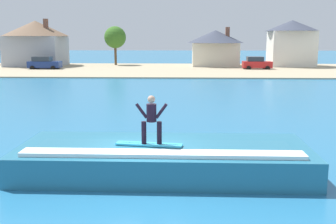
% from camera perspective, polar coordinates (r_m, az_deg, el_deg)
% --- Properties ---
extents(ground_plane, '(260.00, 260.00, 0.00)m').
position_cam_1_polar(ground_plane, '(13.38, -3.26, -9.30)').
color(ground_plane, teal).
extents(wave_crest, '(9.69, 3.74, 1.07)m').
position_cam_1_polar(wave_crest, '(13.75, -0.62, -6.54)').
color(wave_crest, '#256987').
rests_on(wave_crest, ground_plane).
extents(surfboard, '(2.20, 0.66, 0.06)m').
position_cam_1_polar(surfboard, '(13.22, -2.69, -4.56)').
color(surfboard, '#33A5CC').
rests_on(surfboard, wave_crest).
extents(surfer, '(1.04, 0.32, 1.58)m').
position_cam_1_polar(surfer, '(12.95, -2.34, -0.76)').
color(surfer, black).
rests_on(surfer, surfboard).
extents(shoreline_bank, '(120.00, 24.00, 0.15)m').
position_cam_1_polar(shoreline_bank, '(56.93, 1.09, 6.00)').
color(shoreline_bank, tan).
rests_on(shoreline_bank, ground_plane).
extents(car_near_shore, '(4.47, 2.12, 1.86)m').
position_cam_1_polar(car_near_shore, '(59.67, -17.05, 6.59)').
color(car_near_shore, navy).
rests_on(car_near_shore, ground_plane).
extents(car_far_shore, '(3.99, 2.23, 1.86)m').
position_cam_1_polar(car_far_shore, '(58.33, 12.36, 6.73)').
color(car_far_shore, red).
rests_on(car_far_shore, ground_plane).
extents(house_with_chimney, '(10.12, 10.12, 7.26)m').
position_cam_1_polar(house_with_chimney, '(66.60, -18.10, 9.50)').
color(house_with_chimney, '#9EA3AD').
rests_on(house_with_chimney, ground_plane).
extents(house_gabled_white, '(8.05, 8.05, 7.07)m').
position_cam_1_polar(house_gabled_white, '(65.32, 17.01, 9.57)').
color(house_gabled_white, silver).
rests_on(house_gabled_white, ground_plane).
extents(house_small_cottage, '(8.66, 8.66, 6.04)m').
position_cam_1_polar(house_small_cottage, '(63.53, 6.68, 9.29)').
color(house_small_cottage, beige).
rests_on(house_small_cottage, ground_plane).
extents(tree_tall_bare, '(3.45, 3.45, 6.25)m').
position_cam_1_polar(tree_tall_bare, '(65.79, -7.45, 10.37)').
color(tree_tall_bare, brown).
rests_on(tree_tall_bare, ground_plane).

